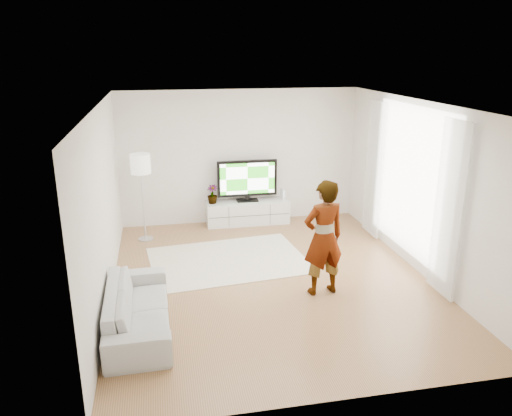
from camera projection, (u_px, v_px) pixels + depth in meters
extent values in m
plane|color=#AE764E|center=(271.00, 279.00, 8.10)|extent=(6.00, 6.00, 0.00)
plane|color=white|center=(273.00, 104.00, 7.25)|extent=(6.00, 6.00, 0.00)
cube|color=silver|center=(103.00, 206.00, 7.22)|extent=(0.02, 6.00, 2.80)
cube|color=silver|center=(421.00, 188.00, 8.14)|extent=(0.02, 6.00, 2.80)
cube|color=silver|center=(240.00, 157.00, 10.48)|extent=(5.00, 0.02, 2.80)
cube|color=silver|center=(340.00, 282.00, 4.87)|extent=(5.00, 0.02, 2.80)
cube|color=white|center=(411.00, 181.00, 8.40)|extent=(0.01, 2.60, 2.50)
cube|color=white|center=(449.00, 210.00, 7.20)|extent=(0.04, 0.70, 2.60)
cube|color=white|center=(374.00, 169.00, 9.63)|extent=(0.04, 0.70, 2.60)
cube|color=silver|center=(248.00, 212.00, 10.63)|extent=(1.75, 0.49, 0.49)
cube|color=black|center=(250.00, 216.00, 10.40)|extent=(1.70, 0.00, 0.01)
cube|color=black|center=(229.00, 217.00, 10.32)|extent=(0.01, 0.00, 0.43)
cube|color=black|center=(270.00, 215.00, 10.48)|extent=(0.01, 0.00, 0.43)
cube|color=black|center=(247.00, 200.00, 10.58)|extent=(0.45, 0.25, 0.02)
cube|color=black|center=(247.00, 198.00, 10.57)|extent=(0.09, 0.06, 0.09)
cube|color=black|center=(247.00, 178.00, 10.44)|extent=(1.26, 0.07, 0.77)
cube|color=#268E16|center=(248.00, 179.00, 10.40)|extent=(1.15, 0.01, 0.65)
cube|color=white|center=(283.00, 194.00, 10.66)|extent=(0.07, 0.18, 0.24)
cube|color=#4CB2FF|center=(284.00, 194.00, 10.57)|extent=(0.01, 0.00, 0.13)
imported|color=#3F7238|center=(212.00, 194.00, 10.36)|extent=(0.28, 0.28, 0.39)
cube|color=white|center=(228.00, 260.00, 8.82)|extent=(2.87, 2.21, 0.01)
imported|color=#334772|center=(323.00, 238.00, 7.39)|extent=(0.71, 0.53, 1.77)
imported|color=#B7B7B2|center=(138.00, 308.00, 6.60)|extent=(0.83, 2.06, 0.60)
cylinder|color=silver|center=(146.00, 239.00, 9.80)|extent=(0.29, 0.29, 0.02)
cylinder|color=silver|center=(143.00, 206.00, 9.59)|extent=(0.04, 0.04, 1.31)
cylinder|color=white|center=(140.00, 164.00, 9.34)|extent=(0.38, 0.38, 0.37)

